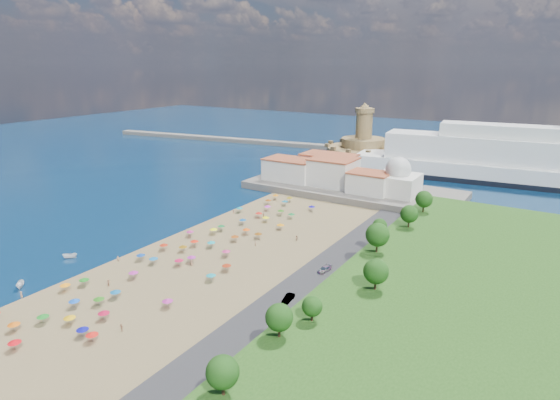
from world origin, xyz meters
The scene contains 13 objects.
ground centered at (0.00, 0.00, 0.00)m, with size 700.00×700.00×0.00m, color #071938.
terrace centered at (10.00, 73.00, 1.50)m, with size 90.00×36.00×3.00m, color #59544C.
jetty centered at (-12.00, 108.00, 1.20)m, with size 18.00×70.00×2.40m, color #59544C.
breakwater centered at (-110.00, 153.00, 1.30)m, with size 200.00×7.00×2.60m, color #59544C.
waterfront_buildings centered at (-3.05, 73.64, 7.88)m, with size 57.00×29.00×11.00m.
domed_building centered at (30.00, 71.00, 8.97)m, with size 16.00×16.00×15.00m.
fortress centered at (-12.00, 138.00, 6.68)m, with size 40.00×40.00×32.40m.
cruise_ship centered at (66.90, 127.74, 9.57)m, with size 149.43×37.49×32.33m.
beach_parasols centered at (-1.51, -11.27, 2.15)m, with size 30.50×115.85×2.20m.
beachgoers centered at (-2.11, -9.26, 1.14)m, with size 37.71×79.63×1.86m.
moored_boats centered at (-26.62, -43.04, 0.77)m, with size 9.83×21.46×1.59m.
parked_cars centered at (36.00, -2.29, 1.39)m, with size 2.60×54.56×1.44m.
hillside_trees centered at (48.27, -3.95, 10.16)m, with size 15.60×109.83×7.88m.
Camera 1 is at (85.54, -105.53, 53.46)m, focal length 30.00 mm.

